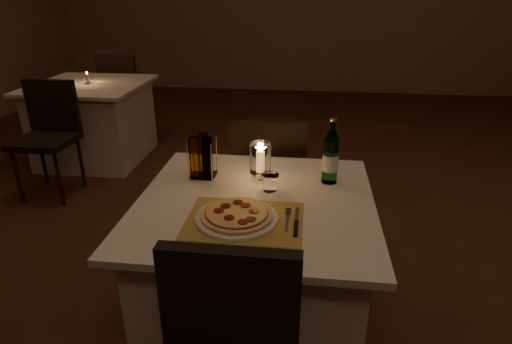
# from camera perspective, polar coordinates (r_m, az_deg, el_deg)

# --- Properties ---
(floor) EXTENTS (8.00, 10.00, 0.02)m
(floor) POSITION_cam_1_polar(r_m,az_deg,el_deg) (2.48, 7.60, -16.39)
(floor) COLOR #4C2718
(floor) RESTS_ON ground
(main_table) EXTENTS (1.00, 1.00, 0.74)m
(main_table) POSITION_cam_1_polar(r_m,az_deg,el_deg) (2.01, -0.07, -12.99)
(main_table) COLOR silver
(main_table) RESTS_ON ground
(chair_far) EXTENTS (0.42, 0.42, 0.90)m
(chair_far) POSITION_cam_1_polar(r_m,az_deg,el_deg) (2.54, 1.93, -0.15)
(chair_far) COLOR black
(chair_far) RESTS_ON ground
(placemat) EXTENTS (0.45, 0.34, 0.00)m
(placemat) POSITION_cam_1_polar(r_m,az_deg,el_deg) (1.66, -1.54, -6.45)
(placemat) COLOR #AF913C
(placemat) RESTS_ON main_table
(plate) EXTENTS (0.32, 0.32, 0.01)m
(plate) POSITION_cam_1_polar(r_m,az_deg,el_deg) (1.66, -2.57, -6.12)
(plate) COLOR white
(plate) RESTS_ON placemat
(pizza) EXTENTS (0.28, 0.28, 0.02)m
(pizza) POSITION_cam_1_polar(r_m,az_deg,el_deg) (1.66, -2.58, -5.63)
(pizza) COLOR #D8B77F
(pizza) RESTS_ON plate
(fork) EXTENTS (0.02, 0.18, 0.00)m
(fork) POSITION_cam_1_polar(r_m,az_deg,el_deg) (1.68, 4.24, -6.09)
(fork) COLOR silver
(fork) RESTS_ON placemat
(knife) EXTENTS (0.02, 0.22, 0.01)m
(knife) POSITION_cam_1_polar(r_m,az_deg,el_deg) (1.62, 5.37, -7.13)
(knife) COLOR black
(knife) RESTS_ON placemat
(tumbler) EXTENTS (0.08, 0.08, 0.08)m
(tumbler) POSITION_cam_1_polar(r_m,az_deg,el_deg) (1.88, 1.87, -1.40)
(tumbler) COLOR white
(tumbler) RESTS_ON main_table
(water_bottle) EXTENTS (0.07, 0.07, 0.30)m
(water_bottle) POSITION_cam_1_polar(r_m,az_deg,el_deg) (1.96, 9.93, 1.96)
(water_bottle) COLOR #59A56B
(water_bottle) RESTS_ON main_table
(hurricane_candle) EXTENTS (0.10, 0.10, 0.19)m
(hurricane_candle) POSITION_cam_1_polar(r_m,az_deg,el_deg) (1.94, 0.58, 1.67)
(hurricane_candle) COLOR white
(hurricane_candle) RESTS_ON main_table
(cruet_caddy) EXTENTS (0.12, 0.12, 0.21)m
(cruet_caddy) POSITION_cam_1_polar(r_m,az_deg,el_deg) (2.01, -7.21, 1.86)
(cruet_caddy) COLOR white
(cruet_caddy) RESTS_ON main_table
(neighbor_table_left) EXTENTS (1.00, 1.00, 0.74)m
(neighbor_table_left) POSITION_cam_1_polar(r_m,az_deg,el_deg) (4.40, -20.74, 6.30)
(neighbor_table_left) COLOR silver
(neighbor_table_left) RESTS_ON ground
(neighbor_chair_la) EXTENTS (0.42, 0.42, 0.90)m
(neighbor_chair_la) POSITION_cam_1_polar(r_m,az_deg,el_deg) (3.76, -25.91, 5.45)
(neighbor_chair_la) COLOR black
(neighbor_chair_la) RESTS_ON ground
(neighbor_chair_lb) EXTENTS (0.42, 0.42, 0.90)m
(neighbor_chair_lb) POSITION_cam_1_polar(r_m,az_deg,el_deg) (4.97, -17.37, 10.75)
(neighbor_chair_lb) COLOR black
(neighbor_chair_lb) RESTS_ON ground
(neighbor_candle_left) EXTENTS (0.03, 0.03, 0.11)m
(neighbor_candle_left) POSITION_cam_1_polar(r_m,az_deg,el_deg) (4.30, -21.55, 11.55)
(neighbor_candle_left) COLOR white
(neighbor_candle_left) RESTS_ON neighbor_table_left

